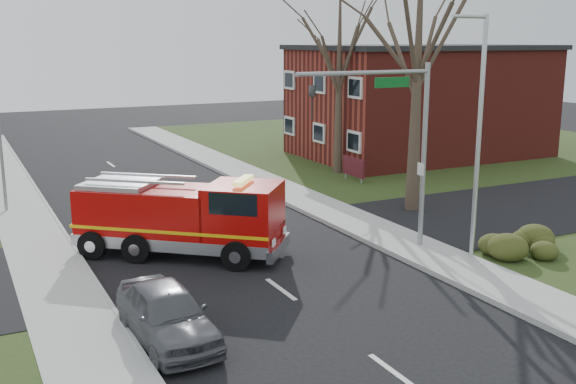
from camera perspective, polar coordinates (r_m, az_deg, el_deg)
name	(u,v)px	position (r m, az deg, el deg)	size (l,w,h in m)	color
ground	(281,290)	(21.12, -0.61, -8.26)	(120.00, 120.00, 0.00)	black
sidewalk_right	(439,259)	(24.30, 12.69, -5.53)	(2.40, 80.00, 0.15)	gray
sidewalk_left	(75,324)	(19.38, -17.60, -10.64)	(2.40, 80.00, 0.15)	gray
brick_building	(420,101)	(45.34, 11.09, 7.58)	(15.40, 10.40, 7.25)	maroon
health_center_sign	(354,167)	(36.39, 5.57, 2.11)	(0.12, 2.00, 1.40)	#4B111A
hedge_corner	(521,242)	(25.30, 19.12, -4.01)	(2.80, 2.00, 0.90)	#2F3814
bare_tree_near	(418,44)	(29.86, 10.99, 12.23)	(6.00, 6.00, 12.00)	#3A2C22
bare_tree_far	(339,60)	(38.17, 4.37, 11.10)	(5.25, 5.25, 10.50)	#3A2C22
traffic_signal_mast	(396,124)	(23.86, 9.10, 5.70)	(5.29, 0.18, 6.80)	gray
streetlight_pole	(478,132)	(23.56, 15.77, 4.91)	(1.48, 0.16, 8.40)	#B7BABF
fire_engine	(183,219)	(24.33, -8.91, -2.29)	(7.14, 6.52, 2.92)	#A80907
parked_car_maroon	(167,313)	(17.75, -10.22, -10.09)	(1.76, 4.38, 1.49)	#4F5156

